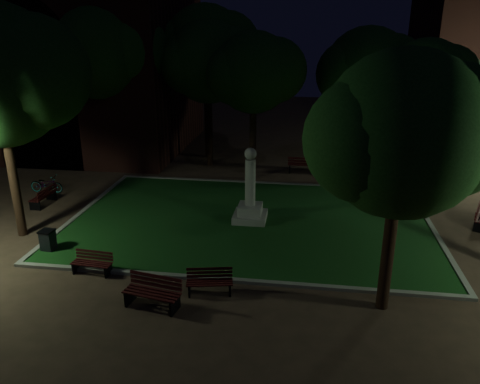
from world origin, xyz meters
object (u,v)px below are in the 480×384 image
object	(u,v)px
bench_left_side	(44,197)
trash_bin	(48,241)
monument	(250,201)
bench_far_side	(304,165)
bench_near_left	(153,293)
bench_near_right	(210,282)
bench_west_near	(93,263)
bicycle	(46,184)

from	to	relation	value
bench_left_side	trash_bin	size ratio (longest dim) A/B	1.85
monument	bench_far_side	bearing A→B (deg)	73.77
bench_near_left	bench_left_side	size ratio (longest dim) A/B	1.15
bench_near_right	bench_left_side	world-z (taller)	bench_left_side
bench_near_right	bench_west_near	distance (m)	4.27
bench_near_left	bench_left_side	bearing A→B (deg)	147.35
bicycle	bench_far_side	bearing A→B (deg)	-67.83
bench_west_near	bench_left_side	distance (m)	7.65
bicycle	bench_west_near	bearing A→B (deg)	-141.51
monument	bench_far_side	size ratio (longest dim) A/B	1.79
bicycle	trash_bin	bearing A→B (deg)	-149.95
monument	bench_near_left	size ratio (longest dim) A/B	1.76
monument	bicycle	bearing A→B (deg)	168.13
trash_bin	monument	bearing A→B (deg)	28.52
bench_near_left	bench_west_near	distance (m)	3.15
bench_near_right	trash_bin	xyz separation A→B (m)	(-6.56, 1.97, 0.06)
trash_bin	bench_left_side	bearing A→B (deg)	121.41
monument	bench_west_near	size ratio (longest dim) A/B	2.26
bench_near_right	trash_bin	bearing A→B (deg)	152.08
bench_left_side	trash_bin	world-z (taller)	bench_left_side
bench_west_near	bench_near_right	bearing A→B (deg)	-4.38
bench_near_right	bench_far_side	xyz separation A→B (m)	(2.73, 13.28, 0.09)
monument	bench_left_side	bearing A→B (deg)	176.68
monument	bench_near_right	size ratio (longest dim) A/B	2.10
bench_left_side	trash_bin	xyz separation A→B (m)	(2.71, -4.44, 0.03)
bench_left_side	monument	bearing A→B (deg)	88.12
bench_far_side	bicycle	world-z (taller)	bench_far_side
monument	bench_near_right	distance (m)	5.90
monument	bench_left_side	xyz separation A→B (m)	(-9.83, 0.57, -0.55)
bench_near_right	monument	bearing A→B (deg)	73.34
bench_near_left	bench_far_side	distance (m)	14.88
bench_west_near	bench_left_side	xyz separation A→B (m)	(-5.06, 5.73, 0.05)
monument	bicycle	world-z (taller)	monument
bench_west_near	bench_far_side	world-z (taller)	bench_far_side
bench_near_left	bench_far_side	xyz separation A→B (m)	(4.25, 14.26, 0.01)
bench_far_side	bench_near_right	bearing A→B (deg)	78.99
bench_near_right	bicycle	world-z (taller)	bicycle
bench_left_side	bench_far_side	distance (m)	13.83
bench_near_right	bench_west_near	bearing A→B (deg)	159.66
monument	trash_bin	size ratio (longest dim) A/B	3.75
bench_west_near	bicycle	bearing A→B (deg)	133.19
bench_near_left	bench_left_side	distance (m)	10.70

